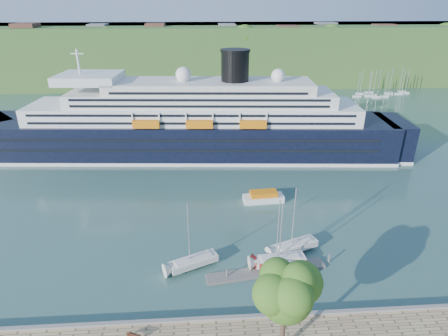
% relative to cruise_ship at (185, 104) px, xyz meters
% --- Properties ---
extents(ground, '(400.00, 400.00, 0.00)m').
position_rel_cruise_ship_xyz_m(ground, '(6.07, -52.30, -12.13)').
color(ground, '#2D514A').
rests_on(ground, ground).
extents(far_hillside, '(400.00, 50.00, 24.00)m').
position_rel_cruise_ship_xyz_m(far_hillside, '(6.07, 92.70, -0.13)').
color(far_hillside, '#306026').
rests_on(far_hillside, ground).
extents(quay_coping, '(220.00, 0.50, 0.30)m').
position_rel_cruise_ship_xyz_m(quay_coping, '(6.07, -52.50, -10.98)').
color(quay_coping, slate).
rests_on(quay_coping, promenade).
extents(cruise_ship, '(108.86, 23.56, 24.25)m').
position_rel_cruise_ship_xyz_m(cruise_ship, '(0.00, 0.00, 0.00)').
color(cruise_ship, black).
rests_on(cruise_ship, ground).
extents(park_bench, '(1.63, 1.15, 0.97)m').
position_rel_cruise_ship_xyz_m(park_bench, '(-4.20, -54.52, -10.64)').
color(park_bench, '#4A2315').
rests_on(park_bench, promenade).
extents(promenade_tree, '(7.06, 7.06, 11.69)m').
position_rel_cruise_ship_xyz_m(promenade_tree, '(11.01, -56.92, -5.28)').
color(promenade_tree, '#305817').
rests_on(promenade_tree, promenade).
extents(floating_pontoon, '(16.58, 4.46, 0.37)m').
position_rel_cruise_ship_xyz_m(floating_pontoon, '(11.80, -43.79, -11.94)').
color(floating_pontoon, slate).
rests_on(floating_pontoon, ground).
extents(sailboat_white_near, '(7.66, 4.95, 9.64)m').
position_rel_cruise_ship_xyz_m(sailboat_white_near, '(1.95, -42.13, -7.31)').
color(sailboat_white_near, silver).
rests_on(sailboat_white_near, ground).
extents(sailboat_red, '(7.93, 4.54, 9.89)m').
position_rel_cruise_ship_xyz_m(sailboat_red, '(13.91, -43.91, -7.18)').
color(sailboat_red, maroon).
rests_on(sailboat_red, ground).
extents(sailboat_white_far, '(8.07, 4.90, 10.10)m').
position_rel_cruise_ship_xyz_m(sailboat_white_far, '(16.57, -39.61, -7.08)').
color(sailboat_white_far, silver).
rests_on(sailboat_white_far, ground).
extents(tender_launch, '(7.57, 3.03, 2.05)m').
position_rel_cruise_ship_xyz_m(tender_launch, '(14.57, -24.33, -11.10)').
color(tender_launch, orange).
rests_on(tender_launch, ground).
extents(sailboat_extra, '(7.86, 2.89, 9.93)m').
position_rel_cruise_ship_xyz_m(sailboat_extra, '(13.81, -42.57, -7.16)').
color(sailboat_extra, silver).
rests_on(sailboat_extra, ground).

